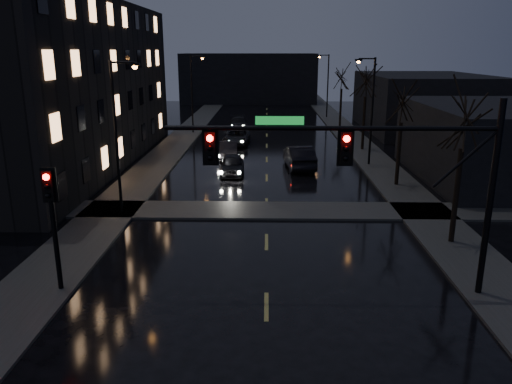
{
  "coord_description": "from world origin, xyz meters",
  "views": [
    {
      "loc": [
        -0.03,
        -7.39,
        8.46
      ],
      "look_at": [
        -0.42,
        11.12,
        3.2
      ],
      "focal_mm": 35.0,
      "sensor_mm": 36.0,
      "label": 1
    }
  ],
  "objects_px": {
    "oncoming_car_b": "(228,150)",
    "oncoming_car_c": "(237,137)",
    "oncoming_car_d": "(239,123)",
    "oncoming_car_a": "(232,164)",
    "lead_car": "(299,157)"
  },
  "relations": [
    {
      "from": "oncoming_car_b",
      "to": "oncoming_car_c",
      "type": "xyz_separation_m",
      "value": [
        0.31,
        6.28,
        0.02
      ]
    },
    {
      "from": "oncoming_car_d",
      "to": "oncoming_car_c",
      "type": "bearing_deg",
      "value": -93.57
    },
    {
      "from": "oncoming_car_a",
      "to": "oncoming_car_c",
      "type": "relative_size",
      "value": 0.83
    },
    {
      "from": "oncoming_car_a",
      "to": "oncoming_car_b",
      "type": "distance_m",
      "value": 5.41
    },
    {
      "from": "oncoming_car_a",
      "to": "oncoming_car_c",
      "type": "distance_m",
      "value": 11.65
    },
    {
      "from": "lead_car",
      "to": "oncoming_car_d",
      "type": "bearing_deg",
      "value": -79.46
    },
    {
      "from": "oncoming_car_d",
      "to": "oncoming_car_a",
      "type": "bearing_deg",
      "value": -93.69
    },
    {
      "from": "oncoming_car_b",
      "to": "lead_car",
      "type": "xyz_separation_m",
      "value": [
        5.52,
        -3.38,
        0.18
      ]
    },
    {
      "from": "oncoming_car_a",
      "to": "oncoming_car_d",
      "type": "height_order",
      "value": "oncoming_car_a"
    },
    {
      "from": "oncoming_car_a",
      "to": "oncoming_car_b",
      "type": "relative_size",
      "value": 1.01
    },
    {
      "from": "oncoming_car_a",
      "to": "oncoming_car_b",
      "type": "height_order",
      "value": "oncoming_car_a"
    },
    {
      "from": "oncoming_car_b",
      "to": "lead_car",
      "type": "distance_m",
      "value": 6.48
    },
    {
      "from": "oncoming_car_b",
      "to": "oncoming_car_c",
      "type": "distance_m",
      "value": 6.28
    },
    {
      "from": "oncoming_car_a",
      "to": "lead_car",
      "type": "relative_size",
      "value": 0.79
    },
    {
      "from": "oncoming_car_a",
      "to": "oncoming_car_d",
      "type": "distance_m",
      "value": 21.09
    }
  ]
}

